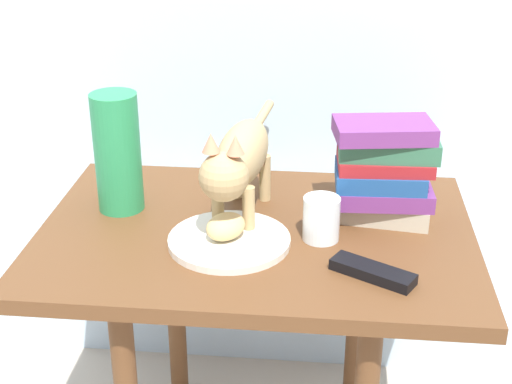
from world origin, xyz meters
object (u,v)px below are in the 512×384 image
at_px(green_vase, 118,153).
at_px(tv_remote, 373,272).
at_px(cat, 239,159).
at_px(book_stack, 384,171).
at_px(plate, 229,241).
at_px(bread_roll, 226,227).
at_px(side_table, 256,268).
at_px(candle_jar, 321,221).

relative_size(green_vase, tv_remote, 1.63).
xyz_separation_m(cat, book_stack, (0.28, 0.04, -0.03)).
distance_m(plate, bread_roll, 0.03).
relative_size(side_table, bread_roll, 10.56).
height_order(bread_roll, book_stack, book_stack).
xyz_separation_m(bread_roll, cat, (0.01, 0.10, 0.09)).
relative_size(candle_jar, tv_remote, 0.57).
relative_size(book_stack, candle_jar, 2.48).
height_order(side_table, green_vase, green_vase).
relative_size(side_table, tv_remote, 5.63).
relative_size(plate, green_vase, 0.94).
relative_size(green_vase, candle_jar, 2.88).
bearing_deg(cat, green_vase, 172.58).
xyz_separation_m(bread_roll, book_stack, (0.29, 0.14, 0.06)).
bearing_deg(book_stack, bread_roll, -153.79).
distance_m(plate, cat, 0.16).
height_order(plate, candle_jar, candle_jar).
distance_m(cat, book_stack, 0.28).
relative_size(book_stack, tv_remote, 1.41).
height_order(bread_roll, cat, cat).
xyz_separation_m(cat, green_vase, (-0.25, 0.03, -0.01)).
relative_size(cat, tv_remote, 3.19).
distance_m(side_table, green_vase, 0.36).
bearing_deg(book_stack, plate, -154.06).
xyz_separation_m(green_vase, candle_jar, (0.41, -0.09, -0.08)).
bearing_deg(candle_jar, bread_roll, -166.27).
distance_m(bread_roll, tv_remote, 0.28).
height_order(bread_roll, green_vase, green_vase).
xyz_separation_m(cat, tv_remote, (0.25, -0.19, -0.12)).
bearing_deg(plate, book_stack, 25.94).
distance_m(plate, green_vase, 0.30).
xyz_separation_m(side_table, book_stack, (0.24, 0.08, 0.19)).
xyz_separation_m(side_table, cat, (-0.04, 0.03, 0.22)).
xyz_separation_m(plate, green_vase, (-0.24, 0.13, 0.12)).
bearing_deg(tv_remote, candle_jar, 154.87).
relative_size(plate, bread_roll, 2.88).
relative_size(plate, candle_jar, 2.71).
distance_m(book_stack, candle_jar, 0.17).
relative_size(side_table, book_stack, 4.01).
bearing_deg(tv_remote, book_stack, 113.19).
bearing_deg(candle_jar, tv_remote, -54.65).
bearing_deg(side_table, book_stack, 17.20).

